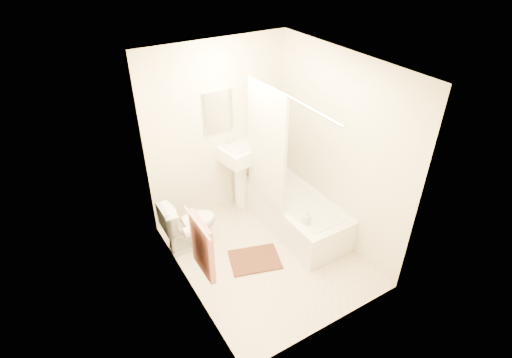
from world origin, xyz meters
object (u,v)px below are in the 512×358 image
toilet (190,224)px  soap_bottle (307,217)px  sink (241,174)px  bathtub (295,212)px  bath_mat (255,259)px

toilet → soap_bottle: size_ratio=3.73×
sink → bathtub: size_ratio=0.67×
toilet → soap_bottle: bearing=-125.5°
bathtub → soap_bottle: size_ratio=8.66×
bathtub → soap_bottle: 0.61m
toilet → soap_bottle: 1.46m
toilet → sink: 1.07m
toilet → bath_mat: size_ratio=1.15×
bathtub → toilet: bearing=165.2°
bath_mat → sink: bearing=68.5°
sink → bath_mat: size_ratio=1.80×
toilet → soap_bottle: (1.17, -0.85, 0.21)m
soap_bottle → sink: bearing=98.9°
bathtub → bath_mat: size_ratio=2.67×
toilet → bathtub: size_ratio=0.43×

